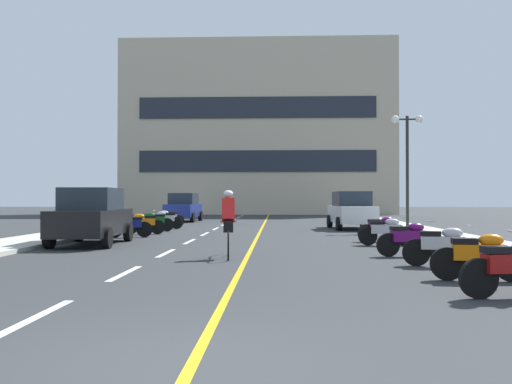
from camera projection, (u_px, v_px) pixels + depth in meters
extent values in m
plane|color=#2D3033|center=(256.00, 230.00, 25.74)|extent=(140.00, 140.00, 0.00)
cube|color=#B7B2A8|center=(122.00, 225.00, 29.02)|extent=(2.40, 72.00, 0.12)
cube|color=#B7B2A8|center=(396.00, 226.00, 28.47)|extent=(2.40, 72.00, 0.12)
cube|color=silver|center=(36.00, 317.00, 6.84)|extent=(0.14, 2.20, 0.01)
cube|color=silver|center=(125.00, 273.00, 10.83)|extent=(0.14, 2.20, 0.01)
cube|color=silver|center=(166.00, 253.00, 14.83)|extent=(0.14, 2.20, 0.01)
cube|color=silver|center=(190.00, 241.00, 18.83)|extent=(0.14, 2.20, 0.01)
cube|color=silver|center=(205.00, 234.00, 22.82)|extent=(0.14, 2.20, 0.01)
cube|color=silver|center=(216.00, 229.00, 26.82)|extent=(0.14, 2.20, 0.01)
cube|color=silver|center=(224.00, 225.00, 30.82)|extent=(0.14, 2.20, 0.01)
cube|color=silver|center=(230.00, 222.00, 34.81)|extent=(0.14, 2.20, 0.01)
cube|color=silver|center=(235.00, 219.00, 38.81)|extent=(0.14, 2.20, 0.01)
cube|color=silver|center=(239.00, 217.00, 42.81)|extent=(0.14, 2.20, 0.01)
cube|color=silver|center=(242.00, 216.00, 46.80)|extent=(0.14, 2.20, 0.01)
cube|color=silver|center=(245.00, 214.00, 50.80)|extent=(0.14, 2.20, 0.01)
cube|color=gold|center=(263.00, 227.00, 28.73)|extent=(0.12, 66.00, 0.01)
cube|color=#BCAD93|center=(258.00, 131.00, 53.83)|extent=(25.67, 7.97, 16.28)
cube|color=#1E232D|center=(257.00, 161.00, 49.76)|extent=(21.56, 0.10, 1.95)
cube|color=#1E232D|center=(257.00, 107.00, 49.82)|extent=(21.56, 0.10, 1.95)
cylinder|color=black|center=(407.00, 172.00, 25.30)|extent=(0.14, 0.14, 5.18)
cylinder|color=black|center=(407.00, 119.00, 25.33)|extent=(1.10, 0.08, 0.08)
sphere|color=white|center=(395.00, 119.00, 25.35)|extent=(0.36, 0.36, 0.36)
sphere|color=white|center=(419.00, 119.00, 25.31)|extent=(0.36, 0.36, 0.36)
cylinder|color=black|center=(79.00, 232.00, 18.97)|extent=(0.25, 0.65, 0.64)
cylinder|color=black|center=(128.00, 232.00, 18.99)|extent=(0.25, 0.65, 0.64)
cylinder|color=black|center=(49.00, 238.00, 16.17)|extent=(0.25, 0.65, 0.64)
cylinder|color=black|center=(107.00, 238.00, 16.19)|extent=(0.25, 0.65, 0.64)
cube|color=black|center=(92.00, 222.00, 17.58)|extent=(1.90, 4.28, 0.80)
cube|color=#1E2833|center=(92.00, 199.00, 17.59)|extent=(1.66, 2.27, 0.70)
cylinder|color=black|center=(330.00, 221.00, 27.93)|extent=(0.26, 0.65, 0.64)
cylinder|color=black|center=(363.00, 221.00, 27.96)|extent=(0.26, 0.65, 0.64)
cylinder|color=black|center=(339.00, 224.00, 25.13)|extent=(0.26, 0.65, 0.64)
cylinder|color=black|center=(376.00, 224.00, 25.16)|extent=(0.26, 0.65, 0.64)
cube|color=silver|center=(352.00, 214.00, 26.55)|extent=(1.94, 4.29, 0.80)
cube|color=#1E2833|center=(351.00, 199.00, 26.56)|extent=(1.68, 2.29, 0.70)
cylinder|color=black|center=(175.00, 216.00, 36.62)|extent=(0.24, 0.65, 0.64)
cylinder|color=black|center=(200.00, 216.00, 36.49)|extent=(0.24, 0.65, 0.64)
cylinder|color=black|center=(165.00, 217.00, 33.83)|extent=(0.24, 0.65, 0.64)
cylinder|color=black|center=(192.00, 217.00, 33.70)|extent=(0.24, 0.65, 0.64)
cube|color=navy|center=(184.00, 210.00, 35.16)|extent=(1.86, 4.26, 0.80)
cube|color=#1E2833|center=(184.00, 199.00, 35.17)|extent=(1.64, 2.26, 0.70)
cylinder|color=black|center=(479.00, 279.00, 8.08)|extent=(0.61, 0.21, 0.60)
cube|color=black|center=(497.00, 250.00, 8.13)|extent=(0.48, 0.32, 0.10)
cylinder|color=black|center=(512.00, 265.00, 9.69)|extent=(0.61, 0.18, 0.60)
cylinder|color=black|center=(447.00, 264.00, 9.88)|extent=(0.61, 0.18, 0.60)
cube|color=orange|center=(479.00, 252.00, 9.79)|extent=(0.93, 0.40, 0.28)
ellipsoid|color=orange|center=(491.00, 240.00, 9.76)|extent=(0.47, 0.30, 0.22)
cube|color=black|center=(464.00, 241.00, 9.84)|extent=(0.47, 0.30, 0.10)
cylinder|color=silver|center=(512.00, 231.00, 9.70)|extent=(0.11, 0.60, 0.03)
cylinder|color=black|center=(470.00, 254.00, 11.71)|extent=(0.61, 0.23, 0.60)
cylinder|color=black|center=(416.00, 252.00, 12.00)|extent=(0.61, 0.23, 0.60)
cube|color=#B2B2B7|center=(443.00, 243.00, 11.86)|extent=(0.94, 0.48, 0.28)
ellipsoid|color=#B2B2B7|center=(452.00, 233.00, 11.81)|extent=(0.48, 0.33, 0.22)
cube|color=black|center=(430.00, 233.00, 11.93)|extent=(0.48, 0.33, 0.10)
cylinder|color=silver|center=(470.00, 226.00, 11.72)|extent=(0.16, 0.59, 0.03)
cylinder|color=black|center=(429.00, 244.00, 14.10)|extent=(0.61, 0.21, 0.60)
cylinder|color=black|center=(388.00, 245.00, 13.94)|extent=(0.61, 0.21, 0.60)
cube|color=#590C59|center=(409.00, 236.00, 14.03)|extent=(0.94, 0.44, 0.28)
ellipsoid|color=#590C59|center=(416.00, 227.00, 14.06)|extent=(0.48, 0.32, 0.22)
cube|color=black|center=(399.00, 228.00, 13.99)|extent=(0.48, 0.32, 0.10)
cylinder|color=silver|center=(429.00, 221.00, 14.11)|extent=(0.14, 0.60, 0.03)
cylinder|color=black|center=(403.00, 236.00, 17.15)|extent=(0.61, 0.15, 0.60)
cylinder|color=black|center=(368.00, 236.00, 17.29)|extent=(0.61, 0.15, 0.60)
cube|color=#B2B2B7|center=(386.00, 229.00, 17.22)|extent=(0.92, 0.36, 0.28)
ellipsoid|color=#B2B2B7|center=(392.00, 222.00, 17.20)|extent=(0.46, 0.28, 0.22)
cube|color=black|center=(377.00, 223.00, 17.26)|extent=(0.46, 0.28, 0.10)
cylinder|color=silver|center=(403.00, 217.00, 17.15)|extent=(0.08, 0.60, 0.03)
cylinder|color=black|center=(397.00, 233.00, 18.81)|extent=(0.61, 0.20, 0.60)
cylinder|color=black|center=(366.00, 233.00, 18.67)|extent=(0.61, 0.20, 0.60)
cube|color=#590C59|center=(382.00, 227.00, 18.75)|extent=(0.93, 0.43, 0.28)
ellipsoid|color=#590C59|center=(387.00, 220.00, 18.77)|extent=(0.47, 0.31, 0.22)
cube|color=black|center=(375.00, 221.00, 18.72)|extent=(0.47, 0.31, 0.10)
cylinder|color=silver|center=(397.00, 215.00, 18.82)|extent=(0.13, 0.60, 0.03)
cylinder|color=black|center=(115.00, 230.00, 20.73)|extent=(0.61, 0.22, 0.60)
cylinder|color=black|center=(144.00, 229.00, 20.91)|extent=(0.61, 0.22, 0.60)
cube|color=navy|center=(130.00, 224.00, 20.82)|extent=(0.94, 0.45, 0.28)
ellipsoid|color=navy|center=(124.00, 218.00, 20.79)|extent=(0.48, 0.32, 0.22)
cube|color=black|center=(136.00, 218.00, 20.87)|extent=(0.48, 0.32, 0.10)
cylinder|color=silver|center=(115.00, 214.00, 20.74)|extent=(0.15, 0.59, 0.03)
cylinder|color=black|center=(130.00, 227.00, 22.50)|extent=(0.61, 0.23, 0.60)
cylinder|color=black|center=(158.00, 227.00, 22.71)|extent=(0.61, 0.23, 0.60)
cube|color=orange|center=(144.00, 222.00, 22.61)|extent=(0.94, 0.47, 0.28)
ellipsoid|color=orange|center=(139.00, 216.00, 22.57)|extent=(0.48, 0.33, 0.22)
cube|color=black|center=(150.00, 217.00, 22.65)|extent=(0.48, 0.33, 0.10)
cylinder|color=silver|center=(130.00, 213.00, 22.51)|extent=(0.16, 0.59, 0.03)
cylinder|color=black|center=(142.00, 225.00, 24.41)|extent=(0.60, 0.26, 0.60)
cylinder|color=black|center=(167.00, 225.00, 24.66)|extent=(0.60, 0.26, 0.60)
cube|color=#0C4C19|center=(155.00, 220.00, 24.54)|extent=(0.94, 0.51, 0.28)
ellipsoid|color=#0C4C19|center=(150.00, 215.00, 24.49)|extent=(0.49, 0.35, 0.22)
cube|color=black|center=(160.00, 215.00, 24.60)|extent=(0.49, 0.35, 0.10)
cylinder|color=silver|center=(142.00, 212.00, 24.42)|extent=(0.19, 0.59, 0.03)
cylinder|color=black|center=(154.00, 223.00, 26.58)|extent=(0.61, 0.14, 0.60)
cylinder|color=black|center=(177.00, 223.00, 26.61)|extent=(0.61, 0.14, 0.60)
cube|color=#B2B2B7|center=(165.00, 218.00, 26.60)|extent=(0.92, 0.34, 0.28)
ellipsoid|color=#B2B2B7|center=(161.00, 214.00, 26.60)|extent=(0.45, 0.27, 0.22)
cube|color=black|center=(171.00, 214.00, 26.61)|extent=(0.45, 0.27, 0.10)
cylinder|color=silver|center=(154.00, 210.00, 26.59)|extent=(0.07, 0.60, 0.03)
cylinder|color=black|center=(157.00, 221.00, 28.51)|extent=(0.60, 0.26, 0.60)
cylinder|color=black|center=(179.00, 221.00, 28.77)|extent=(0.60, 0.26, 0.60)
cube|color=#B2B2B7|center=(168.00, 217.00, 28.64)|extent=(0.94, 0.51, 0.28)
ellipsoid|color=#B2B2B7|center=(164.00, 213.00, 28.60)|extent=(0.49, 0.35, 0.22)
cube|color=black|center=(173.00, 213.00, 28.70)|extent=(0.49, 0.35, 0.10)
cylinder|color=silver|center=(157.00, 210.00, 28.52)|extent=(0.19, 0.59, 0.03)
torus|color=black|center=(228.00, 243.00, 14.19)|extent=(0.10, 0.72, 0.72)
torus|color=black|center=(228.00, 246.00, 13.14)|extent=(0.10, 0.72, 0.72)
cylinder|color=red|center=(228.00, 232.00, 13.64)|extent=(0.12, 0.95, 0.04)
cube|color=black|center=(228.00, 224.00, 13.49)|extent=(0.12, 0.21, 0.06)
cylinder|color=red|center=(228.00, 221.00, 14.09)|extent=(0.42, 0.07, 0.03)
cube|color=black|center=(228.00, 226.00, 13.54)|extent=(0.27, 0.38, 0.28)
cube|color=red|center=(228.00, 210.00, 13.70)|extent=(0.36, 0.48, 0.61)
sphere|color=#8C6647|center=(228.00, 196.00, 13.83)|extent=(0.20, 0.20, 0.20)
ellipsoid|color=white|center=(228.00, 193.00, 13.83)|extent=(0.24, 0.26, 0.16)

